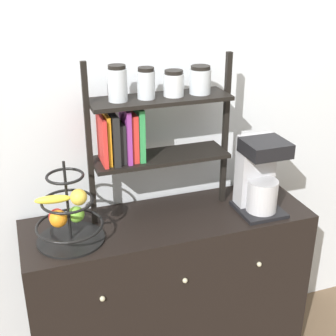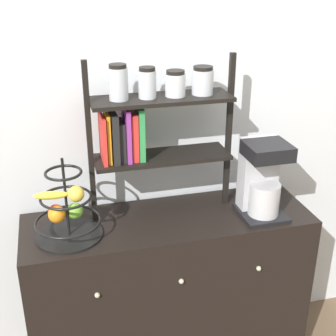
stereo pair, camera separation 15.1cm
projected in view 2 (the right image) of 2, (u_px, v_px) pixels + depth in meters
The scene contains 5 objects.
wall_back at pixel (155, 123), 2.30m from camera, with size 7.00×0.05×2.60m, color silver.
sideboard at pixel (169, 295), 2.41m from camera, with size 1.38×0.46×0.91m.
coffee_maker at pixel (262, 179), 2.20m from camera, with size 0.21×0.23×0.37m.
fruit_stand at pixel (66, 212), 2.03m from camera, with size 0.30×0.30×0.38m.
shelf_hutch at pixel (148, 120), 2.09m from camera, with size 0.68×0.20×0.75m.
Camera 2 is at (-0.49, -1.65, 2.03)m, focal length 50.00 mm.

